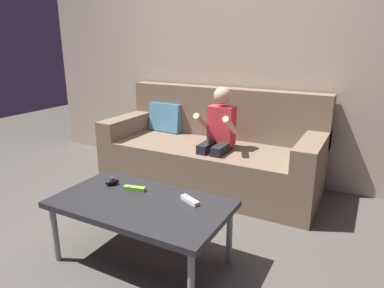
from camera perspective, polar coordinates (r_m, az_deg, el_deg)
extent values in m
plane|color=#4C4742|center=(2.26, -12.93, -19.08)|extent=(8.97, 8.97, 0.00)
cube|color=#B2A38E|center=(3.40, 6.71, 15.70)|extent=(4.48, 0.05, 2.50)
cube|color=#75604C|center=(3.20, 2.81, -3.50)|extent=(1.97, 0.80, 0.40)
cube|color=#75604C|center=(3.36, 5.28, 5.23)|extent=(1.97, 0.16, 0.48)
cube|color=#75604C|center=(3.57, -10.23, 3.26)|extent=(0.18, 0.80, 0.18)
cube|color=#75604C|center=(2.86, 19.32, -0.82)|extent=(0.18, 0.80, 0.18)
cube|color=teal|center=(3.59, -4.24, 4.44)|extent=(0.37, 0.18, 0.30)
cylinder|color=black|center=(2.91, 1.36, -5.61)|extent=(0.07, 0.07, 0.40)
cylinder|color=black|center=(2.86, 3.69, -6.07)|extent=(0.07, 0.07, 0.40)
cube|color=black|center=(2.94, 2.60, -0.49)|extent=(0.08, 0.27, 0.08)
cube|color=black|center=(2.89, 4.91, -0.85)|extent=(0.08, 0.27, 0.08)
cube|color=red|center=(2.99, 4.90, 3.08)|extent=(0.22, 0.13, 0.33)
cylinder|color=#DBAA87|center=(2.93, 1.64, 3.66)|extent=(0.05, 0.24, 0.19)
cylinder|color=#DBAA87|center=(2.83, 6.34, 3.08)|extent=(0.05, 0.24, 0.19)
sphere|color=#DBAA87|center=(2.94, 5.02, 8.00)|extent=(0.14, 0.14, 0.14)
cube|color=#232326|center=(2.08, -8.50, -9.79)|extent=(1.04, 0.58, 0.04)
cylinder|color=gray|center=(2.31, -21.67, -13.58)|extent=(0.04, 0.04, 0.37)
cylinder|color=gray|center=(1.79, -0.14, -21.95)|extent=(0.04, 0.04, 0.37)
cylinder|color=gray|center=(2.60, -13.52, -9.29)|extent=(0.04, 0.04, 0.37)
cylinder|color=gray|center=(2.16, 6.20, -14.72)|extent=(0.04, 0.04, 0.37)
cube|color=white|center=(2.03, -0.35, -9.29)|extent=(0.14, 0.09, 0.02)
cylinder|color=#99999E|center=(2.05, -0.99, -8.56)|extent=(0.02, 0.02, 0.00)
cylinder|color=silver|center=(2.03, -0.41, -8.91)|extent=(0.01, 0.01, 0.00)
cylinder|color=silver|center=(2.01, -0.05, -9.12)|extent=(0.01, 0.01, 0.00)
ellipsoid|color=black|center=(2.31, -13.05, -6.17)|extent=(0.09, 0.10, 0.04)
cylinder|color=#4C4C51|center=(2.30, -13.09, -5.57)|extent=(0.02, 0.02, 0.01)
cube|color=#72C638|center=(2.21, -9.47, -7.27)|extent=(0.14, 0.07, 0.02)
cylinder|color=#99999E|center=(2.22, -10.40, -6.81)|extent=(0.02, 0.02, 0.00)
cylinder|color=silver|center=(2.21, -9.57, -6.94)|extent=(0.01, 0.01, 0.00)
cylinder|color=silver|center=(2.20, -9.07, -7.00)|extent=(0.01, 0.01, 0.00)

